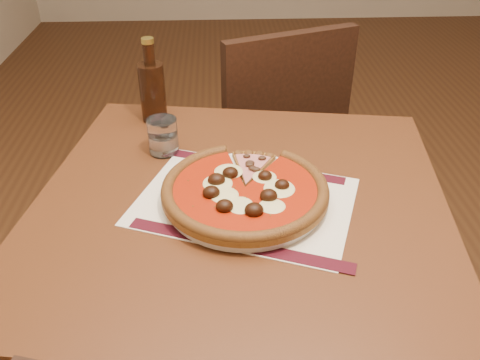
# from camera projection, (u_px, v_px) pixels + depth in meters

# --- Properties ---
(table) EXTENTS (0.91, 0.91, 0.75)m
(table) POSITION_uv_depth(u_px,v_px,m) (240.00, 238.00, 1.05)
(table) COLOR #5B2D15
(table) RESTS_ON ground
(chair_far) EXTENTS (0.54, 0.54, 0.89)m
(chair_far) POSITION_uv_depth(u_px,v_px,m) (271.00, 137.00, 1.71)
(chair_far) COLOR black
(chair_far) RESTS_ON ground
(placemat) EXTENTS (0.48, 0.41, 0.00)m
(placemat) POSITION_uv_depth(u_px,v_px,m) (245.00, 201.00, 0.98)
(placemat) COLOR white
(placemat) RESTS_ON table
(plate) EXTENTS (0.30, 0.30, 0.02)m
(plate) POSITION_uv_depth(u_px,v_px,m) (245.00, 197.00, 0.98)
(plate) COLOR white
(plate) RESTS_ON placemat
(pizza) EXTENTS (0.32, 0.32, 0.04)m
(pizza) POSITION_uv_depth(u_px,v_px,m) (245.00, 189.00, 0.97)
(pizza) COLOR #9C6725
(pizza) RESTS_ON plate
(ham_slice) EXTENTS (0.09, 0.13, 0.02)m
(ham_slice) POSITION_uv_depth(u_px,v_px,m) (255.00, 168.00, 1.03)
(ham_slice) COLOR #9C6725
(ham_slice) RESTS_ON plate
(water_glass) EXTENTS (0.09, 0.09, 0.08)m
(water_glass) POSITION_uv_depth(u_px,v_px,m) (163.00, 136.00, 1.12)
(water_glass) COLOR white
(water_glass) RESTS_ON table
(bottle) EXTENTS (0.06, 0.06, 0.21)m
(bottle) POSITION_uv_depth(u_px,v_px,m) (152.00, 89.00, 1.24)
(bottle) COLOR #33190C
(bottle) RESTS_ON table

